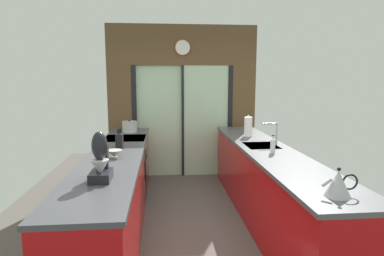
% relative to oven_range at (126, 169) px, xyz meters
% --- Properties ---
extents(ground_plane, '(5.04, 7.60, 0.02)m').
position_rel_oven_range_xyz_m(ground_plane, '(0.91, -0.65, -0.47)').
color(ground_plane, '#4C4742').
extents(back_wall_unit, '(2.64, 0.12, 2.70)m').
position_rel_oven_range_xyz_m(back_wall_unit, '(0.91, 1.15, 1.07)').
color(back_wall_unit, brown).
rests_on(back_wall_unit, ground_plane).
extents(left_counter_run, '(0.62, 3.80, 0.92)m').
position_rel_oven_range_xyz_m(left_counter_run, '(-0.00, -1.12, 0.01)').
color(left_counter_run, '#AD0C0F').
rests_on(left_counter_run, ground_plane).
extents(right_counter_run, '(0.62, 3.80, 0.92)m').
position_rel_oven_range_xyz_m(right_counter_run, '(1.82, -0.95, 0.01)').
color(right_counter_run, '#AD0C0F').
rests_on(right_counter_run, ground_plane).
extents(sink_faucet, '(0.19, 0.02, 0.29)m').
position_rel_oven_range_xyz_m(sink_faucet, '(1.97, -0.70, 0.66)').
color(sink_faucet, '#B7BABC').
rests_on(sink_faucet, right_counter_run).
extents(oven_range, '(0.60, 0.60, 0.92)m').
position_rel_oven_range_xyz_m(oven_range, '(0.00, 0.00, 0.00)').
color(oven_range, black).
rests_on(oven_range, ground_plane).
extents(mixing_bowl, '(0.17, 0.17, 0.08)m').
position_rel_oven_range_xyz_m(mixing_bowl, '(0.02, -1.21, 0.51)').
color(mixing_bowl, gray).
rests_on(mixing_bowl, left_counter_run).
extents(knife_block, '(0.08, 0.14, 0.26)m').
position_rel_oven_range_xyz_m(knife_block, '(0.02, -0.76, 0.56)').
color(knife_block, black).
rests_on(knife_block, left_counter_run).
extents(stand_mixer, '(0.17, 0.27, 0.42)m').
position_rel_oven_range_xyz_m(stand_mixer, '(0.02, -2.01, 0.63)').
color(stand_mixer, black).
rests_on(stand_mixer, left_counter_run).
extents(stock_pot, '(0.24, 0.24, 0.20)m').
position_rel_oven_range_xyz_m(stock_pot, '(0.02, 0.53, 0.55)').
color(stock_pot, '#B7BABC').
rests_on(stock_pot, left_counter_run).
extents(kettle, '(0.28, 0.19, 0.22)m').
position_rel_oven_range_xyz_m(kettle, '(1.80, -2.55, 0.56)').
color(kettle, '#B7BABC').
rests_on(kettle, right_counter_run).
extents(soap_bottle, '(0.06, 0.06, 0.21)m').
position_rel_oven_range_xyz_m(soap_bottle, '(1.80, -1.14, 0.55)').
color(soap_bottle, silver).
rests_on(soap_bottle, right_counter_run).
extents(paper_towel_roll, '(0.14, 0.14, 0.32)m').
position_rel_oven_range_xyz_m(paper_towel_roll, '(1.80, -0.05, 0.61)').
color(paper_towel_roll, '#B7BABC').
rests_on(paper_towel_roll, right_counter_run).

